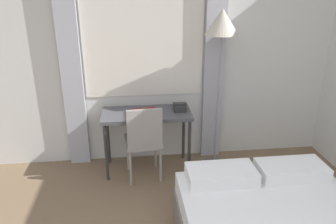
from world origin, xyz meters
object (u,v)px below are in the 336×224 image
Objects in this scene: desk at (147,118)px; standing_lamp at (222,33)px; telephone at (180,107)px; book at (145,111)px; desk_chair at (144,139)px.

standing_lamp is (0.83, -0.03, 0.96)m from desk.
book is at bearing -175.90° from telephone.
telephone is 0.58× the size of book.
desk_chair is 1.43m from standing_lamp.
desk_chair reaches higher than book.
book reaches higher than desk.
book is (-0.84, 0.03, -0.87)m from standing_lamp.
desk is 3.35× the size of book.
telephone is at bearing 4.36° from desk.
standing_lamp is 6.14× the size of book.
telephone is 0.41m from book.
telephone is (0.39, 0.03, 0.11)m from desk.
desk is 1.27m from standing_lamp.
standing_lamp reaches higher than telephone.
desk is at bearing -175.64° from telephone.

